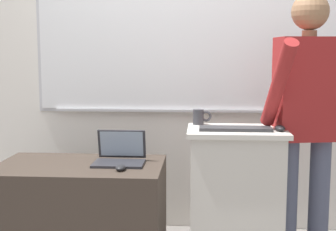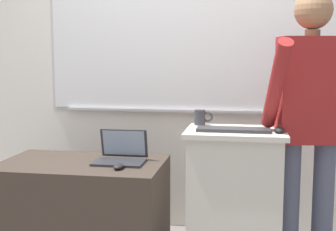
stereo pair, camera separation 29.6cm
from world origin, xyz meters
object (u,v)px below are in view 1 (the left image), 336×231
object	(u,v)px
wireless_keyboard	(235,129)
coffee_mug	(199,117)
lectern_podium	(235,201)
person_presenter	(307,113)
computer_mouse_by_laptop	(120,168)
computer_mouse_by_keyboard	(280,128)
laptop	(120,155)
side_desk	(81,216)

from	to	relation	value
wireless_keyboard	coffee_mug	distance (m)	0.31
lectern_podium	person_presenter	xyz separation A→B (m)	(0.44, 0.08, 0.55)
computer_mouse_by_laptop	computer_mouse_by_keyboard	size ratio (longest dim) A/B	1.00
person_presenter	computer_mouse_by_keyboard	bearing A→B (deg)	-151.72
wireless_keyboard	laptop	bearing A→B (deg)	170.15
side_desk	computer_mouse_by_keyboard	distance (m)	1.39
side_desk	coffee_mug	bearing A→B (deg)	11.20
laptop	computer_mouse_by_keyboard	bearing A→B (deg)	-7.80
side_desk	wireless_keyboard	bearing A→B (deg)	-4.13
computer_mouse_by_keyboard	lectern_podium	bearing A→B (deg)	165.16
lectern_podium	person_presenter	size ratio (longest dim) A/B	0.53
person_presenter	computer_mouse_by_keyboard	world-z (taller)	person_presenter
lectern_podium	person_presenter	bearing A→B (deg)	10.42
lectern_podium	wireless_keyboard	bearing A→B (deg)	-102.49
side_desk	laptop	bearing A→B (deg)	12.43
coffee_mug	lectern_podium	bearing A→B (deg)	-35.53
laptop	computer_mouse_by_keyboard	size ratio (longest dim) A/B	3.22
side_desk	person_presenter	xyz separation A→B (m)	(1.43, 0.07, 0.68)
wireless_keyboard	computer_mouse_by_keyboard	bearing A→B (deg)	-2.05
computer_mouse_by_keyboard	side_desk	bearing A→B (deg)	176.31
wireless_keyboard	computer_mouse_by_laptop	size ratio (longest dim) A/B	4.35
person_presenter	computer_mouse_by_keyboard	distance (m)	0.25
wireless_keyboard	coffee_mug	bearing A→B (deg)	134.45
coffee_mug	person_presenter	bearing A→B (deg)	-7.14
side_desk	wireless_keyboard	world-z (taller)	wireless_keyboard
laptop	coffee_mug	bearing A→B (deg)	10.58
side_desk	lectern_podium	bearing A→B (deg)	-0.78
lectern_podium	coffee_mug	distance (m)	0.59
person_presenter	computer_mouse_by_keyboard	xyz separation A→B (m)	(-0.19, -0.15, -0.07)
person_presenter	wireless_keyboard	world-z (taller)	person_presenter
computer_mouse_by_laptop	computer_mouse_by_keyboard	distance (m)	0.99
person_presenter	computer_mouse_by_laptop	world-z (taller)	person_presenter
lectern_podium	computer_mouse_by_laptop	size ratio (longest dim) A/B	9.29
lectern_podium	person_presenter	distance (m)	0.71
lectern_podium	computer_mouse_by_keyboard	distance (m)	0.55
lectern_podium	computer_mouse_by_laptop	bearing A→B (deg)	-169.49
person_presenter	coffee_mug	size ratio (longest dim) A/B	14.50
lectern_podium	laptop	xyz separation A→B (m)	(-0.74, 0.07, 0.27)
person_presenter	laptop	bearing A→B (deg)	170.47
wireless_keyboard	computer_mouse_by_keyboard	distance (m)	0.27
wireless_keyboard	computer_mouse_by_laptop	bearing A→B (deg)	-173.95
side_desk	computer_mouse_by_laptop	size ratio (longest dim) A/B	10.65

